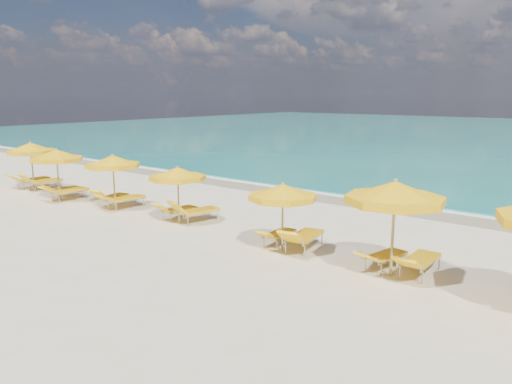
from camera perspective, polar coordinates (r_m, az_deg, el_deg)
The scene contains 22 objects.
ground_plane at distance 16.70m, azimuth -3.25°, elevation -4.82°, with size 120.00×120.00×0.00m, color beige.
wet_sand_band at distance 22.57m, azimuth 9.46°, elevation -0.72°, with size 120.00×2.60×0.01m, color tan.
foam_line at distance 23.25m, azimuth 10.44°, elevation -0.40°, with size 120.00×1.20×0.03m, color white.
whitecap_near at distance 33.72m, azimuth 8.68°, elevation 3.24°, with size 14.00×0.36×0.05m, color white.
umbrella_0 at distance 26.51m, azimuth -24.35°, elevation 4.55°, with size 2.39×2.39×2.33m.
umbrella_1 at distance 23.40m, azimuth -21.84°, elevation 3.87°, with size 2.73×2.73×2.28m.
umbrella_2 at distance 20.96m, azimuth -16.05°, elevation 3.33°, with size 2.81×2.81×2.22m.
umbrella_3 at distance 18.10m, azimuth -8.94°, elevation 2.04°, with size 2.31×2.31×2.07m.
umbrella_4 at distance 14.53m, azimuth 3.08°, elevation -0.07°, with size 2.13×2.13×2.08m.
umbrella_5 at distance 12.86m, azimuth 15.60°, elevation -0.15°, with size 2.94×2.94×2.54m.
lounger_0_left at distance 27.27m, azimuth -24.15°, elevation 1.00°, with size 0.77×1.99×0.79m.
lounger_0_right at distance 26.40m, azimuth -23.02°, elevation 0.81°, with size 0.74×1.98×0.92m.
lounger_1_left at distance 24.31m, azimuth -20.97°, elevation 0.02°, with size 0.57×1.68×0.65m.
lounger_1_right at distance 23.38m, azimuth -20.61°, elevation -0.27°, with size 0.72×2.08×0.79m.
lounger_2_left at distance 21.75m, azimuth -16.08°, elevation -0.88°, with size 0.90×1.79×0.82m.
lounger_2_right at distance 21.01m, azimuth -14.74°, elevation -1.16°, with size 0.81×2.07×0.76m.
lounger_3_left at distance 18.87m, azimuth -8.85°, elevation -2.40°, with size 0.74×1.75×0.76m.
lounger_3_right at distance 18.32m, azimuth -6.69°, elevation -2.65°, with size 1.01×1.99×0.93m.
lounger_4_left at distance 15.57m, azimuth 2.62°, elevation -5.26°, with size 0.67×1.69×0.65m.
lounger_4_right at distance 15.06m, azimuth 5.48°, elevation -5.67°, with size 1.01×2.11×0.87m.
lounger_5_left at distance 13.92m, azimuth 14.51°, elevation -7.62°, with size 0.86×1.80×0.64m.
lounger_5_right at distance 13.67m, azimuth 18.17°, elevation -8.04°, with size 0.70×1.99×0.78m.
Camera 1 is at (10.81, -11.86, 4.62)m, focal length 35.00 mm.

